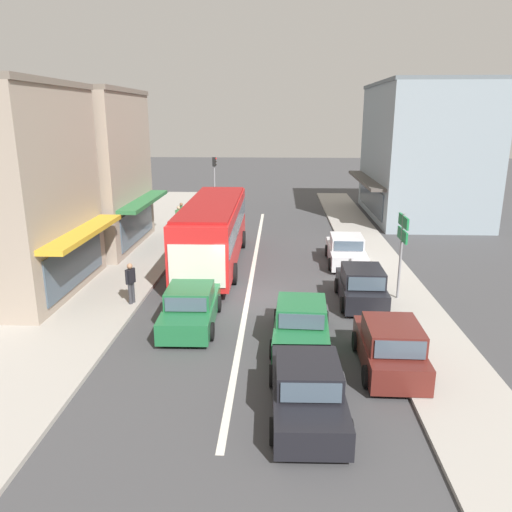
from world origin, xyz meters
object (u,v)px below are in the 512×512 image
object	(u,v)px
city_bus	(213,228)
sedan_behind_bus_near	(191,308)
pedestrian_browsing_midblock	(131,281)
pedestrian_with_handbag_near	(179,217)
pedestrian_far_walker	(182,213)
directional_road_sign	(402,236)
sedan_adjacent_lane_lead	(301,324)
parked_hatchback_kerb_front	(390,347)
traffic_light_downstreet	(214,175)
parked_sedan_kerb_third	(346,251)
sedan_queue_gap_filler	(307,389)
parked_hatchback_kerb_second	(361,286)

from	to	relation	value
city_bus	sedan_behind_bus_near	distance (m)	7.63
sedan_behind_bus_near	pedestrian_browsing_midblock	world-z (taller)	pedestrian_browsing_midblock
pedestrian_with_handbag_near	pedestrian_browsing_midblock	bearing A→B (deg)	-87.27
pedestrian_with_handbag_near	pedestrian_far_walker	distance (m)	1.26
sedan_behind_bus_near	directional_road_sign	xyz separation A→B (m)	(7.96, 2.80, 2.04)
sedan_adjacent_lane_lead	parked_hatchback_kerb_front	distance (m)	3.06
sedan_adjacent_lane_lead	traffic_light_downstreet	bearing A→B (deg)	104.09
city_bus	sedan_adjacent_lane_lead	xyz separation A→B (m)	(4.03, -8.78, -1.22)
parked_sedan_kerb_third	parked_hatchback_kerb_front	bearing A→B (deg)	-90.51
parked_hatchback_kerb_front	pedestrian_with_handbag_near	world-z (taller)	pedestrian_with_handbag_near
sedan_adjacent_lane_lead	pedestrian_with_handbag_near	xyz separation A→B (m)	(-7.12, 15.42, 0.40)
sedan_adjacent_lane_lead	parked_sedan_kerb_third	world-z (taller)	same
city_bus	sedan_behind_bus_near	size ratio (longest dim) A/B	2.57
sedan_queue_gap_filler	pedestrian_far_walker	bearing A→B (deg)	109.03
parked_sedan_kerb_third	pedestrian_with_handbag_near	bearing A→B (deg)	147.82
sedan_adjacent_lane_lead	pedestrian_with_handbag_near	bearing A→B (deg)	114.77
parked_hatchback_kerb_second	pedestrian_far_walker	bearing A→B (deg)	126.81
city_bus	pedestrian_with_handbag_near	world-z (taller)	city_bus
traffic_light_downstreet	pedestrian_far_walker	size ratio (longest dim) A/B	2.58
city_bus	pedestrian_browsing_midblock	size ratio (longest dim) A/B	6.68
sedan_adjacent_lane_lead	parked_hatchback_kerb_front	xyz separation A→B (m)	(2.54, -1.70, 0.05)
sedan_adjacent_lane_lead	sedan_queue_gap_filler	bearing A→B (deg)	-90.14
traffic_light_downstreet	parked_hatchback_kerb_front	bearing A→B (deg)	-71.41
parked_hatchback_kerb_front	parked_hatchback_kerb_second	world-z (taller)	same
pedestrian_far_walker	pedestrian_with_handbag_near	bearing A→B (deg)	-87.52
city_bus	parked_hatchback_kerb_front	bearing A→B (deg)	-57.91
sedan_queue_gap_filler	pedestrian_far_walker	world-z (taller)	pedestrian_far_walker
sedan_adjacent_lane_lead	traffic_light_downstreet	distance (m)	23.83
sedan_adjacent_lane_lead	sedan_queue_gap_filler	size ratio (longest dim) A/B	1.01
sedan_behind_bus_near	traffic_light_downstreet	size ratio (longest dim) A/B	1.01
sedan_queue_gap_filler	city_bus	bearing A→B (deg)	107.38
parked_hatchback_kerb_second	sedan_behind_bus_near	bearing A→B (deg)	-158.99
city_bus	parked_sedan_kerb_third	xyz separation A→B (m)	(6.67, 0.51, -1.22)
sedan_adjacent_lane_lead	pedestrian_far_walker	distance (m)	18.16
pedestrian_far_walker	sedan_behind_bus_near	bearing A→B (deg)	-77.98
parked_hatchback_kerb_second	traffic_light_downstreet	distance (m)	21.13
pedestrian_browsing_midblock	sedan_adjacent_lane_lead	bearing A→B (deg)	-24.13
parked_hatchback_kerb_front	pedestrian_browsing_midblock	size ratio (longest dim) A/B	2.28
city_bus	parked_hatchback_kerb_second	xyz separation A→B (m)	(6.57, -5.07, -1.17)
sedan_adjacent_lane_lead	parked_sedan_kerb_third	distance (m)	9.66
sedan_adjacent_lane_lead	parked_sedan_kerb_third	xyz separation A→B (m)	(2.63, 9.29, 0.00)
sedan_behind_bus_near	parked_hatchback_kerb_second	size ratio (longest dim) A/B	1.14
sedan_queue_gap_filler	parked_hatchback_kerb_second	xyz separation A→B (m)	(2.54, 7.79, 0.05)
sedan_queue_gap_filler	pedestrian_browsing_midblock	distance (m)	9.56
city_bus	parked_hatchback_kerb_second	world-z (taller)	city_bus
directional_road_sign	pedestrian_with_handbag_near	bearing A→B (deg)	134.52
pedestrian_far_walker	sedan_adjacent_lane_lead	bearing A→B (deg)	-66.74
traffic_light_downstreet	sedan_behind_bus_near	bearing A→B (deg)	-85.04
parked_sedan_kerb_third	directional_road_sign	distance (m)	5.81
traffic_light_downstreet	pedestrian_far_walker	distance (m)	6.73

